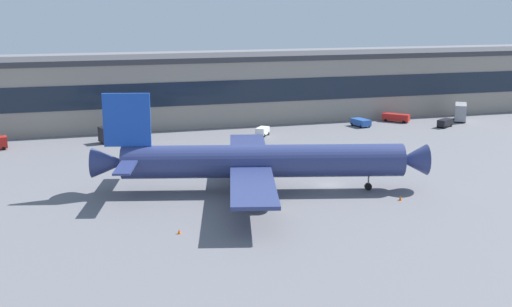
# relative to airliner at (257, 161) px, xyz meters

# --- Properties ---
(ground_plane) EXTENTS (600.00, 600.00, 0.00)m
(ground_plane) POSITION_rel_airliner_xyz_m (11.84, 0.12, -4.70)
(ground_plane) COLOR slate
(terminal_building) EXTENTS (193.25, 15.75, 16.06)m
(terminal_building) POSITION_rel_airliner_xyz_m (11.84, 59.42, 3.35)
(terminal_building) COLOR gray
(terminal_building) RESTS_ON ground_plane
(airliner) EXTENTS (50.13, 43.24, 15.12)m
(airliner) POSITION_rel_airliner_xyz_m (0.00, 0.00, 0.00)
(airliner) COLOR navy
(airliner) RESTS_ON ground_plane
(follow_me_car) EXTENTS (4.73, 3.97, 1.85)m
(follow_me_car) POSITION_rel_airliner_xyz_m (56.43, 37.87, -3.61)
(follow_me_car) COLOR black
(follow_me_car) RESTS_ON ground_plane
(catering_truck) EXTENTS (6.13, 7.44, 4.15)m
(catering_truck) POSITION_rel_airliner_xyz_m (64.65, 44.23, -2.41)
(catering_truck) COLOR gray
(catering_truck) RESTS_ON ground_plane
(pushback_tractor) EXTENTS (3.49, 5.22, 1.75)m
(pushback_tractor) POSITION_rel_airliner_xyz_m (37.98, 44.08, -3.65)
(pushback_tractor) COLOR #2651A5
(pushback_tractor) RESTS_ON ground_plane
(belt_loader) EXTENTS (5.92, 5.95, 1.95)m
(belt_loader) POSITION_rel_airliner_xyz_m (48.87, 47.05, -3.55)
(belt_loader) COLOR red
(belt_loader) RESTS_ON ground_plane
(baggage_tug) EXTENTS (3.79, 4.07, 1.85)m
(baggage_tug) POSITION_rel_airliner_xyz_m (12.86, 40.04, -3.61)
(baggage_tug) COLOR white
(baggage_tug) RESTS_ON ground_plane
(fuel_truck) EXTENTS (8.85, 5.12, 3.35)m
(fuel_truck) POSITION_rel_airliner_xyz_m (-16.98, 42.71, -2.82)
(fuel_truck) COLOR black
(fuel_truck) RESTS_ON ground_plane
(traffic_cone_0) EXTENTS (0.47, 0.47, 0.59)m
(traffic_cone_0) POSITION_rel_airliner_xyz_m (-14.54, -15.07, -4.40)
(traffic_cone_0) COLOR #F2590C
(traffic_cone_0) RESTS_ON ground_plane
(traffic_cone_1) EXTENTS (0.53, 0.53, 0.66)m
(traffic_cone_1) POSITION_rel_airliner_xyz_m (18.65, -10.27, -4.37)
(traffic_cone_1) COLOR #F2590C
(traffic_cone_1) RESTS_ON ground_plane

